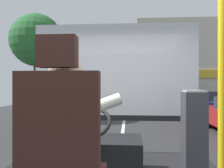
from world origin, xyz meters
The scene contains 11 objects.
ground centered at (0.00, 8.80, -0.02)m, with size 18.00×44.00×0.06m.
driver_seat centered at (-0.19, -0.52, 1.19)m, with size 0.48×0.48×1.30m.
bus_driver centered at (-0.19, -0.41, 1.37)m, with size 0.73×0.53×0.78m.
steering_console centered at (-0.19, 0.72, 0.86)m, with size 1.10×0.99×0.81m.
handrail_pole centered at (0.76, -0.48, 1.66)m, with size 0.04×0.04×2.03m.
fare_box centered at (0.94, 0.75, 1.12)m, with size 0.24×0.26×0.96m.
windshield_panel centered at (0.00, 1.62, 1.69)m, with size 2.50×0.08×1.48m.
street_tree centered at (-4.10, 8.57, 3.68)m, with size 2.45×2.45×4.94m.
shop_building centered at (6.83, 18.43, 3.33)m, with size 12.00×5.73×6.66m.
parked_car_blue centered at (4.09, 10.42, 0.67)m, with size 1.91×3.99×1.30m.
parked_car_black centered at (4.11, 15.53, 0.76)m, with size 1.99×4.26×1.48m.
Camera 1 is at (0.21, -1.89, 1.67)m, focal length 36.87 mm.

